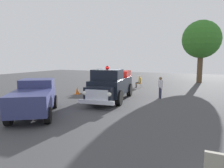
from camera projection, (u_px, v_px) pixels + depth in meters
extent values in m
plane|color=#424244|center=(117.00, 100.00, 15.03)|extent=(60.00, 60.00, 0.00)
cylinder|color=black|center=(119.00, 98.00, 13.37)|extent=(0.48, 1.08, 1.04)
cylinder|color=black|center=(91.00, 96.00, 13.92)|extent=(0.48, 1.08, 1.04)
cylinder|color=black|center=(130.00, 90.00, 16.71)|extent=(0.48, 1.08, 1.04)
cylinder|color=black|center=(106.00, 89.00, 17.26)|extent=(0.48, 1.08, 1.04)
cube|color=black|center=(112.00, 86.00, 15.25)|extent=(2.86, 5.17, 1.10)
cube|color=black|center=(99.00, 94.00, 12.55)|extent=(1.88, 1.17, 0.84)
cube|color=black|center=(107.00, 75.00, 14.04)|extent=(2.15, 1.98, 0.76)
cube|color=#B21914|center=(117.00, 74.00, 16.63)|extent=(2.21, 1.99, 0.60)
cube|color=silver|center=(97.00, 95.00, 12.12)|extent=(1.44, 0.35, 0.64)
cube|color=silver|center=(96.00, 102.00, 12.08)|extent=(2.24, 0.56, 0.24)
sphere|color=white|center=(109.00, 94.00, 11.90)|extent=(0.30, 0.30, 0.26)
sphere|color=white|center=(85.00, 93.00, 12.33)|extent=(0.30, 0.30, 0.26)
sphere|color=red|center=(107.00, 68.00, 13.97)|extent=(0.32, 0.32, 0.28)
cylinder|color=black|center=(105.00, 83.00, 22.61)|extent=(0.41, 0.72, 0.68)
cylinder|color=black|center=(120.00, 83.00, 22.29)|extent=(0.41, 0.72, 0.68)
cylinder|color=black|center=(98.00, 87.00, 19.80)|extent=(0.41, 0.72, 0.68)
cylinder|color=black|center=(115.00, 87.00, 19.47)|extent=(0.41, 0.72, 0.68)
cube|color=gold|center=(110.00, 82.00, 21.01)|extent=(2.75, 4.51, 0.64)
cube|color=gold|center=(113.00, 78.00, 22.37)|extent=(1.93, 1.75, 0.20)
cube|color=white|center=(109.00, 77.00, 20.64)|extent=(1.97, 2.22, 0.56)
cube|color=silver|center=(114.00, 82.00, 23.15)|extent=(1.88, 0.61, 0.20)
cylinder|color=black|center=(25.00, 103.00, 12.39)|extent=(0.69, 0.81, 0.80)
cylinder|color=black|center=(55.00, 102.00, 12.70)|extent=(0.69, 0.81, 0.80)
cylinder|color=black|center=(8.00, 117.00, 9.37)|extent=(0.69, 0.81, 0.80)
cylinder|color=black|center=(48.00, 115.00, 9.67)|extent=(0.69, 0.81, 0.80)
cube|color=navy|center=(31.00, 102.00, 10.03)|extent=(3.11, 3.30, 1.00)
cube|color=navy|center=(38.00, 91.00, 11.86)|extent=(2.34, 2.27, 1.40)
cube|color=navy|center=(41.00, 94.00, 12.98)|extent=(1.91, 1.72, 0.64)
cylinder|color=#B7BABF|center=(137.00, 86.00, 21.30)|extent=(0.03, 0.03, 0.44)
cylinder|color=#B7BABF|center=(137.00, 85.00, 21.72)|extent=(0.03, 0.03, 0.44)
cylinder|color=#B7BABF|center=(141.00, 86.00, 21.20)|extent=(0.03, 0.03, 0.44)
cylinder|color=#B7BABF|center=(141.00, 85.00, 21.62)|extent=(0.03, 0.03, 0.44)
cube|color=orange|center=(139.00, 83.00, 21.43)|extent=(0.57, 0.57, 0.04)
cube|color=orange|center=(141.00, 81.00, 21.34)|extent=(0.14, 0.48, 0.56)
cube|color=#B7BABF|center=(139.00, 82.00, 21.18)|extent=(0.44, 0.13, 0.03)
cube|color=#B7BABF|center=(139.00, 82.00, 21.64)|extent=(0.44, 0.13, 0.03)
cylinder|color=#B7BABF|center=(117.00, 92.00, 17.64)|extent=(0.03, 0.03, 0.44)
cylinder|color=#B7BABF|center=(113.00, 91.00, 17.88)|extent=(0.03, 0.03, 0.44)
cylinder|color=#B7BABF|center=(120.00, 91.00, 18.01)|extent=(0.03, 0.03, 0.44)
cylinder|color=#B7BABF|center=(115.00, 90.00, 18.25)|extent=(0.03, 0.03, 0.44)
cube|color=#1959A5|center=(116.00, 88.00, 17.91)|extent=(0.53, 0.53, 0.04)
cube|color=#1959A5|center=(118.00, 85.00, 18.08)|extent=(0.48, 0.10, 0.56)
cube|color=#B7BABF|center=(118.00, 87.00, 17.77)|extent=(0.09, 0.44, 0.03)
cube|color=#B7BABF|center=(114.00, 86.00, 18.02)|extent=(0.09, 0.44, 0.03)
cylinder|color=#383842|center=(136.00, 86.00, 21.42)|extent=(0.15, 0.15, 0.45)
cylinder|color=#383842|center=(136.00, 85.00, 21.62)|extent=(0.15, 0.15, 0.45)
cube|color=#383842|center=(138.00, 83.00, 21.35)|extent=(0.46, 0.24, 0.13)
cube|color=#383842|center=(138.00, 83.00, 21.54)|extent=(0.46, 0.24, 0.13)
cube|color=gold|center=(140.00, 80.00, 21.36)|extent=(0.30, 0.44, 0.54)
sphere|color=beige|center=(140.00, 77.00, 21.32)|extent=(0.26, 0.26, 0.22)
cylinder|color=#2D334C|center=(160.00, 93.00, 15.82)|extent=(0.20, 0.20, 0.88)
cylinder|color=#2D334C|center=(161.00, 93.00, 15.60)|extent=(0.20, 0.20, 0.88)
cube|color=silver|center=(160.00, 84.00, 15.62)|extent=(0.42, 0.49, 0.56)
cylinder|color=silver|center=(160.00, 84.00, 15.90)|extent=(0.13, 0.13, 0.60)
cylinder|color=silver|center=(161.00, 85.00, 15.36)|extent=(0.13, 0.13, 0.60)
sphere|color=brown|center=(161.00, 78.00, 15.57)|extent=(0.31, 0.31, 0.23)
cylinder|color=brown|center=(200.00, 68.00, 25.71)|extent=(0.65, 0.65, 3.81)
sphere|color=#316F25|center=(201.00, 39.00, 25.26)|extent=(4.69, 4.69, 4.69)
cube|color=orange|center=(77.00, 94.00, 17.63)|extent=(0.40, 0.40, 0.04)
cone|color=orange|center=(77.00, 90.00, 17.59)|extent=(0.32, 0.32, 0.60)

